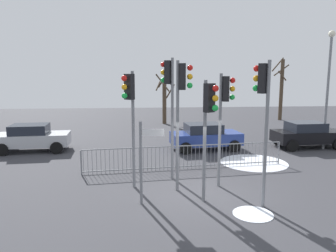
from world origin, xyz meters
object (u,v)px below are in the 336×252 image
at_px(traffic_light_foreground_right, 182,97).
at_px(traffic_light_mid_left, 263,101).
at_px(car_black_far, 307,134).
at_px(traffic_light_foreground_left, 209,114).
at_px(traffic_light_rear_left, 169,91).
at_px(car_silver_trailing, 32,137).
at_px(street_lamp, 328,78).
at_px(bare_tree_centre, 281,88).
at_px(traffic_light_rear_right, 225,105).
at_px(traffic_light_mid_right, 130,103).
at_px(direction_sign_post, 143,158).
at_px(car_blue_near, 205,136).
at_px(bare_tree_left, 165,98).

bearing_deg(traffic_light_foreground_right, traffic_light_mid_left, 65.52).
bearing_deg(car_black_far, traffic_light_foreground_left, -137.18).
relative_size(traffic_light_rear_left, car_silver_trailing, 1.22).
distance_m(traffic_light_foreground_right, traffic_light_foreground_left, 1.45).
xyz_separation_m(traffic_light_foreground_right, street_lamp, (8.78, 5.87, 0.59)).
height_order(car_silver_trailing, bare_tree_centre, bare_tree_centre).
distance_m(traffic_light_rear_right, bare_tree_centre, 19.75).
bearing_deg(traffic_light_foreground_right, traffic_light_rear_left, -158.84).
distance_m(traffic_light_foreground_left, car_black_far, 10.71).
xyz_separation_m(traffic_light_mid_right, direction_sign_post, (0.43, -1.51, -1.61)).
distance_m(car_black_far, bare_tree_centre, 11.86).
relative_size(traffic_light_rear_right, street_lamp, 0.65).
bearing_deg(car_black_far, traffic_light_mid_right, -151.78).
relative_size(traffic_light_rear_right, car_blue_near, 1.06).
xyz_separation_m(direction_sign_post, car_black_far, (9.39, 7.45, -0.75)).
relative_size(traffic_light_rear_left, direction_sign_post, 1.77).
bearing_deg(traffic_light_mid_right, traffic_light_rear_left, -103.18).
xyz_separation_m(direction_sign_post, bare_tree_left, (1.95, 17.20, 0.63)).
xyz_separation_m(traffic_light_foreground_right, direction_sign_post, (-1.37, -1.11, -1.86)).
height_order(traffic_light_rear_left, car_silver_trailing, traffic_light_rear_left).
bearing_deg(direction_sign_post, bare_tree_centre, 60.39).
height_order(traffic_light_foreground_right, direction_sign_post, traffic_light_foreground_right).
relative_size(direction_sign_post, car_black_far, 0.69).
bearing_deg(traffic_light_foreground_right, traffic_light_foreground_left, 39.98).
bearing_deg(traffic_light_rear_left, bare_tree_centre, -1.22).
xyz_separation_m(traffic_light_mid_right, bare_tree_left, (2.38, 15.69, -0.98)).
relative_size(traffic_light_mid_left, traffic_light_mid_right, 1.07).
bearing_deg(traffic_light_mid_left, traffic_light_rear_left, 90.70).
bearing_deg(traffic_light_rear_right, traffic_light_mid_right, -86.90).
bearing_deg(traffic_light_foreground_left, car_black_far, -170.06).
distance_m(traffic_light_mid_right, car_black_far, 11.72).
xyz_separation_m(car_black_far, street_lamp, (0.75, -0.47, 3.21)).
height_order(car_black_far, bare_tree_left, bare_tree_left).
xyz_separation_m(traffic_light_mid_left, bare_tree_centre, (9.02, 19.07, -0.44)).
bearing_deg(traffic_light_mid_right, traffic_light_foreground_right, -151.05).
height_order(traffic_light_rear_right, traffic_light_mid_right, traffic_light_mid_right).
xyz_separation_m(traffic_light_mid_left, car_black_far, (5.71, 7.88, -2.59)).
relative_size(traffic_light_foreground_right, traffic_light_foreground_left, 1.16).
height_order(car_silver_trailing, bare_tree_left, bare_tree_left).
xyz_separation_m(traffic_light_foreground_left, car_silver_trailing, (-8.03, 7.90, -2.15)).
bearing_deg(car_blue_near, traffic_light_mid_left, -94.82).
bearing_deg(traffic_light_rear_right, traffic_light_foreground_left, -26.57).
bearing_deg(direction_sign_post, traffic_light_mid_right, 110.49).
bearing_deg(street_lamp, car_silver_trailing, 176.99).
bearing_deg(traffic_light_mid_right, traffic_light_mid_left, -163.82).
bearing_deg(car_black_far, bare_tree_left, 124.41).
bearing_deg(traffic_light_rear_left, traffic_light_foreground_right, -133.32).
bearing_deg(direction_sign_post, traffic_light_mid_left, -1.95).
xyz_separation_m(car_silver_trailing, car_black_far, (15.35, -0.38, 0.00)).
relative_size(car_silver_trailing, bare_tree_left, 0.82).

